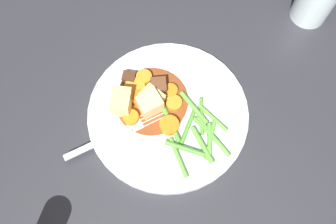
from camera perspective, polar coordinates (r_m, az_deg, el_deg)
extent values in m
plane|color=#2D2D33|center=(0.58, 0.00, -0.53)|extent=(3.00, 3.00, 0.00)
cylinder|color=white|center=(0.58, 0.00, -0.27)|extent=(0.27, 0.27, 0.01)
cylinder|color=brown|center=(0.58, -2.78, 1.79)|extent=(0.12, 0.12, 0.00)
cylinder|color=orange|center=(0.59, -3.94, 5.66)|extent=(0.04, 0.04, 0.01)
cylinder|color=orange|center=(0.55, 0.22, -2.22)|extent=(0.04, 0.04, 0.01)
cylinder|color=orange|center=(0.57, -4.90, 2.29)|extent=(0.03, 0.03, 0.01)
cylinder|color=orange|center=(0.56, -6.09, -0.97)|extent=(0.03, 0.03, 0.01)
cylinder|color=orange|center=(0.58, -5.45, 3.91)|extent=(0.05, 0.05, 0.01)
cylinder|color=orange|center=(0.57, 0.86, 1.55)|extent=(0.03, 0.03, 0.01)
cylinder|color=orange|center=(0.58, 0.40, 3.47)|extent=(0.03, 0.03, 0.01)
cube|color=#EAD68C|center=(0.56, -3.00, 1.28)|extent=(0.04, 0.05, 0.03)
cube|color=#E5CC7A|center=(0.57, -2.43, 2.52)|extent=(0.04, 0.03, 0.03)
cube|color=#E5CC7A|center=(0.56, -7.65, 1.63)|extent=(0.05, 0.05, 0.04)
cube|color=#4C2B19|center=(0.59, -6.42, 5.68)|extent=(0.03, 0.03, 0.02)
cube|color=brown|center=(0.58, -1.55, 4.18)|extent=(0.04, 0.04, 0.02)
cylinder|color=#66AD42|center=(0.57, 7.39, -0.93)|extent=(0.06, 0.02, 0.01)
cylinder|color=#66AD42|center=(0.56, 7.44, -3.99)|extent=(0.08, 0.03, 0.01)
cylinder|color=#66AD42|center=(0.55, 6.62, -4.74)|extent=(0.04, 0.05, 0.01)
cylinder|color=#66AD42|center=(0.56, 7.26, -4.18)|extent=(0.03, 0.07, 0.01)
cylinder|color=#599E38|center=(0.56, 3.26, -2.35)|extent=(0.02, 0.07, 0.01)
cylinder|color=#66AD42|center=(0.57, 4.31, 0.72)|extent=(0.07, 0.03, 0.01)
cylinder|color=#66AD42|center=(0.55, 5.68, -5.39)|extent=(0.06, 0.04, 0.01)
cylinder|color=#599E38|center=(0.56, 0.53, -2.00)|extent=(0.06, 0.04, 0.01)
cylinder|color=#4C8E33|center=(0.55, 2.80, -5.97)|extent=(0.06, 0.03, 0.01)
cylinder|color=#599E38|center=(0.56, 6.24, -2.89)|extent=(0.05, 0.02, 0.01)
cylinder|color=#599E38|center=(0.57, 5.56, -0.67)|extent=(0.04, 0.06, 0.01)
cylinder|color=#66AD42|center=(0.54, 1.74, -7.50)|extent=(0.06, 0.04, 0.01)
cube|color=silver|center=(0.56, -11.38, -4.89)|extent=(0.06, 0.11, 0.00)
cube|color=silver|center=(0.56, -5.23, -2.01)|extent=(0.03, 0.03, 0.00)
cylinder|color=silver|center=(0.56, -2.06, -1.52)|extent=(0.02, 0.04, 0.00)
cylinder|color=silver|center=(0.56, -2.34, -0.99)|extent=(0.02, 0.04, 0.00)
cylinder|color=silver|center=(0.57, -2.62, -0.46)|extent=(0.02, 0.04, 0.00)
cylinder|color=silver|center=(0.57, -2.90, 0.06)|extent=(0.02, 0.04, 0.00)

